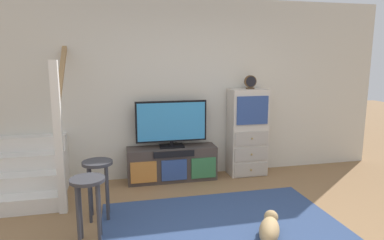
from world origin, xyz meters
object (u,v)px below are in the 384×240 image
Objects in this scene: media_console at (172,164)px; desk_clock at (250,82)px; side_cabinet at (247,132)px; bar_stool_far at (98,176)px; television at (171,123)px; bar_stool_near at (88,194)px; dog at (270,229)px.

media_console is 1.71m from desk_clock.
side_cabinet is at bearing 136.34° from desk_clock.
desk_clock is 0.31× the size of bar_stool_far.
television is 1.58× the size of bar_stool_near.
bar_stool_far is at bearing -154.74° from side_cabinet.
side_cabinet reaches higher than media_console.
desk_clock is at bearing -43.66° from side_cabinet.
desk_clock is at bearing 74.24° from dog.
side_cabinet reaches higher than bar_stool_far.
bar_stool_near is (-2.29, -1.56, -0.17)m from side_cabinet.
dog is (-0.54, -1.90, -1.34)m from desk_clock.
media_console is 2.03m from dog.
media_console is 1.95× the size of bar_stool_far.
television reaches higher than dog.
desk_clock is 2.94m from bar_stool_near.
bar_stool_far is at bearing -155.21° from desk_clock.
bar_stool_near is (-1.09, -1.58, -0.38)m from television.
side_cabinet reaches higher than dog.
television reaches higher than bar_stool_near.
desk_clock is 2.39m from dog.
bar_stool_far is (-1.02, -1.04, 0.25)m from media_console.
side_cabinet is 2.07m from dog.
desk_clock reaches higher than dog.
television is at bearing 55.30° from bar_stool_near.
dog is at bearing -105.21° from side_cabinet.
desk_clock is at bearing 24.79° from bar_stool_far.
bar_stool_far is (-2.22, -1.05, -0.17)m from side_cabinet.
side_cabinet is at bearing 0.48° from media_console.
desk_clock reaches higher than bar_stool_far.
media_console is 1.27m from side_cabinet.
side_cabinet is 0.78m from desk_clock.
bar_stool_near is at bearing -124.70° from television.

